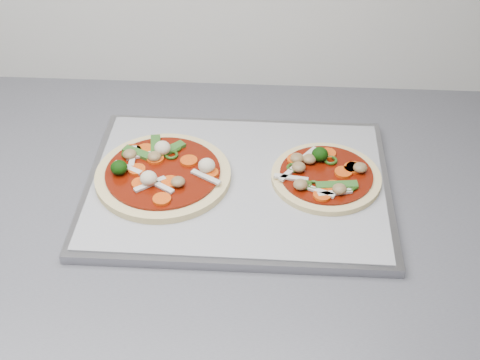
{
  "coord_description": "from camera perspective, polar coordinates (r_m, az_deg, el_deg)",
  "views": [
    {
      "loc": [
        0.6,
        0.58,
        1.52
      ],
      "look_at": [
        0.56,
        1.3,
        0.93
      ],
      "focal_mm": 50.0,
      "sensor_mm": 36.0,
      "label": 1
    }
  ],
  "objects": [
    {
      "name": "pizza_right",
      "position": [
        0.95,
        7.27,
        0.4
      ],
      "size": [
        0.2,
        0.2,
        0.03
      ],
      "rotation": [
        0.0,
        0.0,
        -0.38
      ],
      "color": "#EACE85",
      "rests_on": "parchment"
    },
    {
      "name": "parchment",
      "position": [
        0.95,
        -0.19,
        -0.15
      ],
      "size": [
        0.41,
        0.3,
        0.0
      ],
      "primitive_type": "cube",
      "rotation": [
        0.0,
        0.0,
        -0.01
      ],
      "color": "#999A9F",
      "rests_on": "baking_tray"
    },
    {
      "name": "baking_tray",
      "position": [
        0.96,
        -0.19,
        -0.52
      ],
      "size": [
        0.43,
        0.32,
        0.01
      ],
      "primitive_type": "cube",
      "rotation": [
        0.0,
        0.0,
        0.0
      ],
      "color": "gray",
      "rests_on": "countertop"
    },
    {
      "name": "pizza_left",
      "position": [
        0.96,
        -6.68,
        0.62
      ],
      "size": [
        0.23,
        0.23,
        0.03
      ],
      "rotation": [
        0.0,
        0.0,
        -0.21
      ],
      "color": "#EACE85",
      "rests_on": "parchment"
    }
  ]
}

